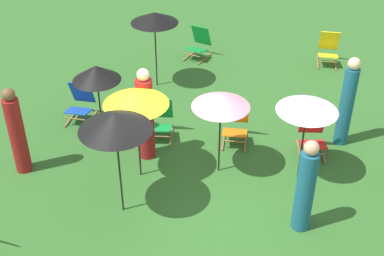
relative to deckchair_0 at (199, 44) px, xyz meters
name	(u,v)px	position (x,y,z in m)	size (l,w,h in m)	color
ground_plane	(175,187)	(0.89, -5.24, -0.37)	(40.00, 40.00, 0.00)	#2D6026
deckchair_0	(199,44)	(0.00, 0.00, 0.00)	(0.65, 0.85, 0.83)	olive
deckchair_1	(313,135)	(3.16, -3.51, 0.00)	(0.63, 0.85, 0.83)	olive
deckchair_3	(80,103)	(-1.68, -3.54, 0.00)	(0.52, 0.79, 0.83)	olive
deckchair_5	(328,50)	(3.27, 0.51, 0.00)	(0.54, 0.80, 0.83)	olive
deckchair_8	(236,124)	(1.65, -3.50, 0.00)	(0.56, 0.81, 0.83)	olive
deckchair_10	(160,120)	(0.14, -3.72, 0.00)	(0.63, 0.84, 0.83)	olive
umbrella_0	(136,98)	(0.18, -5.05, 1.28)	(1.13, 1.13, 1.78)	black
umbrella_1	(96,73)	(-0.89, -4.25, 1.18)	(0.91, 0.91, 1.71)	black
umbrella_2	(154,18)	(-0.58, -1.72, 1.32)	(1.07, 1.07, 1.81)	black
umbrella_3	(221,100)	(1.54, -4.56, 1.15)	(1.02, 1.02, 1.65)	black
umbrella_4	(308,106)	(2.99, -4.37, 1.15)	(1.06, 1.06, 1.63)	black
umbrella_5	(115,122)	(0.21, -6.03, 1.41)	(1.15, 1.15, 1.93)	black
person_0	(347,103)	(3.70, -3.04, 0.55)	(0.37, 0.37, 1.87)	#195972
person_1	(17,132)	(-1.97, -5.46, 0.46)	(0.40, 0.40, 1.73)	maroon
person_2	(145,116)	(0.11, -4.46, 0.52)	(0.45, 0.45, 1.87)	maroon
person_3	(305,188)	(3.14, -5.67, 0.44)	(0.32, 0.32, 1.69)	#195972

